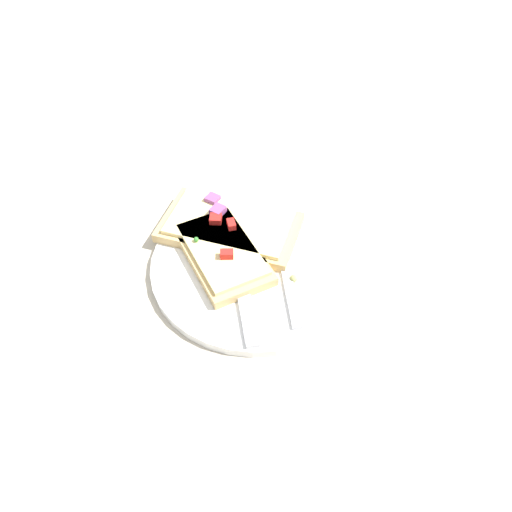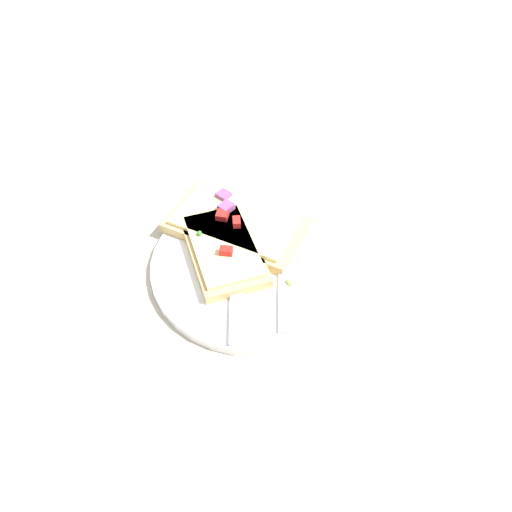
{
  "view_description": "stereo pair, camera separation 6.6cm",
  "coord_description": "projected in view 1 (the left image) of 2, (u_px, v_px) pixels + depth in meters",
  "views": [
    {
      "loc": [
        -0.18,
        0.4,
        0.51
      ],
      "look_at": [
        0.0,
        0.0,
        0.02
      ],
      "focal_mm": 35.0,
      "sensor_mm": 36.0,
      "label": 1
    },
    {
      "loc": [
        -0.24,
        0.37,
        0.51
      ],
      "look_at": [
        0.0,
        0.0,
        0.02
      ],
      "focal_mm": 35.0,
      "sensor_mm": 36.0,
      "label": 2
    }
  ],
  "objects": [
    {
      "name": "ground_plane",
      "position": [
        256.0,
        267.0,
        0.68
      ],
      "size": [
        4.0,
        4.0,
        0.0
      ],
      "primitive_type": "plane",
      "color": "#BCB29E"
    },
    {
      "name": "plate",
      "position": [
        256.0,
        264.0,
        0.67
      ],
      "size": [
        0.28,
        0.28,
        0.01
      ],
      "color": "white",
      "rests_on": "ground"
    },
    {
      "name": "fork",
      "position": [
        283.0,
        255.0,
        0.67
      ],
      "size": [
        0.12,
        0.19,
        0.01
      ],
      "rotation": [
        0.0,
        0.0,
        5.25
      ],
      "color": "#B7B7BC",
      "rests_on": "plate"
    },
    {
      "name": "knife",
      "position": [
        243.0,
        291.0,
        0.63
      ],
      "size": [
        0.12,
        0.17,
        0.01
      ],
      "rotation": [
        0.0,
        0.0,
        5.3
      ],
      "color": "#B7B7BC",
      "rests_on": "plate"
    },
    {
      "name": "pizza_slice_main",
      "position": [
        230.0,
        226.0,
        0.7
      ],
      "size": [
        0.2,
        0.13,
        0.03
      ],
      "rotation": [
        0.0,
        0.0,
        3.26
      ],
      "color": "tan",
      "rests_on": "plate"
    },
    {
      "name": "pizza_slice_corner",
      "position": [
        222.0,
        252.0,
        0.66
      ],
      "size": [
        0.17,
        0.16,
        0.03
      ],
      "rotation": [
        0.0,
        0.0,
        5.6
      ],
      "color": "tan",
      "rests_on": "plate"
    },
    {
      "name": "crumb_scatter",
      "position": [
        263.0,
        239.0,
        0.69
      ],
      "size": [
        0.12,
        0.09,
        0.01
      ],
      "color": "tan",
      "rests_on": "plate"
    }
  ]
}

